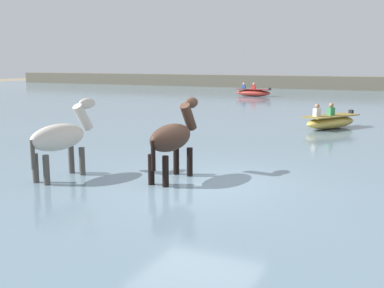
{
  "coord_description": "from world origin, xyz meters",
  "views": [
    {
      "loc": [
        3.86,
        -8.57,
        2.88
      ],
      "look_at": [
        -0.91,
        1.65,
        0.85
      ],
      "focal_mm": 42.54,
      "sensor_mm": 36.0,
      "label": 1
    }
  ],
  "objects_px": {
    "horse_trailing_dark_bay": "(173,139)",
    "boat_far_inshore": "(330,121)",
    "horse_lead_pinto": "(61,139)",
    "boat_distant_east": "(253,92)"
  },
  "relations": [
    {
      "from": "horse_trailing_dark_bay",
      "to": "boat_far_inshore",
      "type": "xyz_separation_m",
      "value": [
        1.94,
        9.51,
        -0.62
      ]
    },
    {
      "from": "horse_lead_pinto",
      "to": "boat_distant_east",
      "type": "distance_m",
      "value": 25.83
    },
    {
      "from": "boat_distant_east",
      "to": "horse_lead_pinto",
      "type": "bearing_deg",
      "value": -81.9
    },
    {
      "from": "horse_lead_pinto",
      "to": "boat_far_inshore",
      "type": "bearing_deg",
      "value": 67.91
    },
    {
      "from": "horse_lead_pinto",
      "to": "boat_distant_east",
      "type": "relative_size",
      "value": 0.76
    },
    {
      "from": "boat_distant_east",
      "to": "boat_far_inshore",
      "type": "distance_m",
      "value": 17.07
    },
    {
      "from": "horse_trailing_dark_bay",
      "to": "boat_far_inshore",
      "type": "relative_size",
      "value": 0.78
    },
    {
      "from": "horse_trailing_dark_bay",
      "to": "boat_distant_east",
      "type": "height_order",
      "value": "horse_trailing_dark_bay"
    },
    {
      "from": "boat_far_inshore",
      "to": "boat_distant_east",
      "type": "bearing_deg",
      "value": 117.47
    },
    {
      "from": "horse_trailing_dark_bay",
      "to": "boat_distant_east",
      "type": "relative_size",
      "value": 0.77
    }
  ]
}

